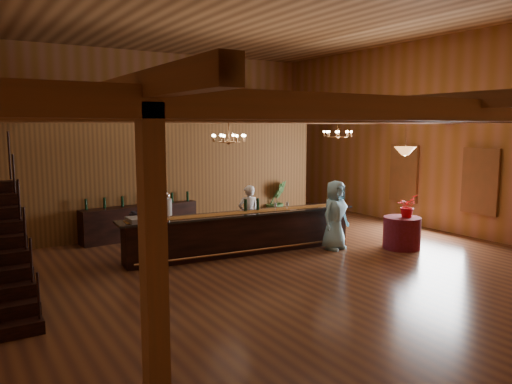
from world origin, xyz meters
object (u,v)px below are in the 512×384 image
raffle_drum (333,199)px  backbar_shelf (140,222)px  round_table (402,233)px  guest (335,215)px  bartender (248,215)px  staff_second (150,216)px  chandelier_right (337,134)px  pendant_lamp (405,151)px  tasting_bar (242,233)px  floor_plant (277,201)px  chandelier_left (229,138)px  beverage_dispenser (166,206)px

raffle_drum → backbar_shelf: 5.17m
round_table → guest: (-1.45, 0.81, 0.46)m
bartender → staff_second: bearing=10.1°
round_table → chandelier_right: bearing=87.8°
staff_second → pendant_lamp: bearing=151.6°
tasting_bar → floor_plant: bearing=49.8°
raffle_drum → guest: size_ratio=0.20×
guest → bartender: bearing=121.0°
bartender → staff_second: size_ratio=0.77×
staff_second → floor_plant: size_ratio=1.50×
chandelier_right → staff_second: (-5.68, -0.20, -1.81)m
backbar_shelf → chandelier_left: bearing=-67.2°
tasting_bar → round_table: (3.57, -1.66, -0.10)m
raffle_drum → chandelier_left: chandelier_left is taller
tasting_bar → floor_plant: 4.14m
beverage_dispenser → chandelier_right: 5.74m
bartender → floor_plant: 3.16m
tasting_bar → chandelier_right: chandelier_right is taller
beverage_dispenser → backbar_shelf: 2.76m
staff_second → floor_plant: staff_second is taller
raffle_drum → chandelier_right: size_ratio=0.42×
bartender → guest: size_ratio=0.89×
bartender → chandelier_left: bearing=38.7°
raffle_drum → pendant_lamp: size_ratio=0.38×
beverage_dispenser → round_table: 5.77m
bartender → guest: 2.20m
chandelier_right → floor_plant: size_ratio=0.62×
round_table → pendant_lamp: bearing=-90.0°
pendant_lamp → guest: pendant_lamp is taller
backbar_shelf → staff_second: (-0.47, -2.11, 0.53)m
staff_second → chandelier_right: bearing=176.7°
tasting_bar → raffle_drum: bearing=-1.0°
floor_plant → pendant_lamp: bearing=-82.1°
chandelier_right → guest: bearing=-131.3°
round_table → chandelier_left: 4.84m
beverage_dispenser → round_table: (5.39, -1.87, -0.87)m
bartender → staff_second: staff_second is taller
backbar_shelf → chandelier_right: 6.01m
chandelier_left → staff_second: size_ratio=0.41×
round_table → bartender: bearing=140.6°
staff_second → round_table: bearing=151.6°
chandelier_left → pendant_lamp: 4.25m
bartender → beverage_dispenser: bearing=22.1°
bartender → floor_plant: bartender is taller
guest → floor_plant: 3.85m
raffle_drum → bartender: size_ratio=0.23×
chandelier_left → bartender: size_ratio=0.53×
round_table → chandelier_right: (0.10, 2.58, 2.39)m
tasting_bar → round_table: 3.94m
chandelier_left → floor_plant: size_ratio=0.62×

